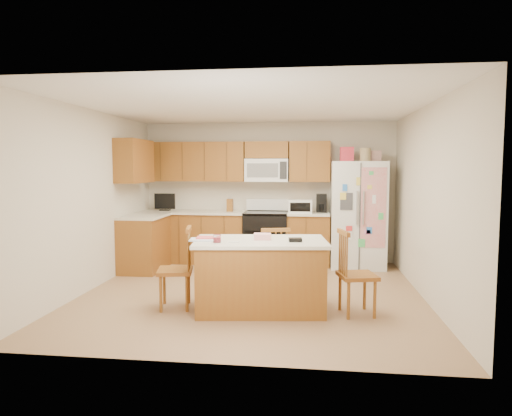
# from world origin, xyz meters

# --- Properties ---
(ground) EXTENTS (4.50, 4.50, 0.00)m
(ground) POSITION_xyz_m (0.00, 0.00, 0.00)
(ground) COLOR #9B7552
(ground) RESTS_ON ground
(room_shell) EXTENTS (4.60, 4.60, 2.52)m
(room_shell) POSITION_xyz_m (0.00, 0.00, 1.44)
(room_shell) COLOR beige
(room_shell) RESTS_ON ground
(cabinetry) EXTENTS (3.36, 1.56, 2.15)m
(cabinetry) POSITION_xyz_m (-0.98, 1.79, 0.91)
(cabinetry) COLOR brown
(cabinetry) RESTS_ON ground
(stove) EXTENTS (0.76, 0.65, 1.13)m
(stove) POSITION_xyz_m (0.00, 1.94, 0.47)
(stove) COLOR black
(stove) RESTS_ON ground
(refrigerator) EXTENTS (0.90, 0.79, 2.04)m
(refrigerator) POSITION_xyz_m (1.57, 1.87, 0.92)
(refrigerator) COLOR white
(refrigerator) RESTS_ON ground
(island) EXTENTS (1.66, 1.08, 0.94)m
(island) POSITION_xyz_m (0.19, -0.70, 0.43)
(island) COLOR brown
(island) RESTS_ON ground
(windsor_chair_left) EXTENTS (0.48, 0.50, 0.99)m
(windsor_chair_left) POSITION_xyz_m (-0.82, -0.74, 0.47)
(windsor_chair_left) COLOR brown
(windsor_chair_left) RESTS_ON ground
(windsor_chair_back) EXTENTS (0.48, 0.47, 0.92)m
(windsor_chair_back) POSITION_xyz_m (0.30, -0.09, 0.44)
(windsor_chair_back) COLOR brown
(windsor_chair_back) RESTS_ON ground
(windsor_chair_right) EXTENTS (0.49, 0.50, 0.98)m
(windsor_chair_right) POSITION_xyz_m (1.30, -0.73, 0.46)
(windsor_chair_right) COLOR brown
(windsor_chair_right) RESTS_ON ground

